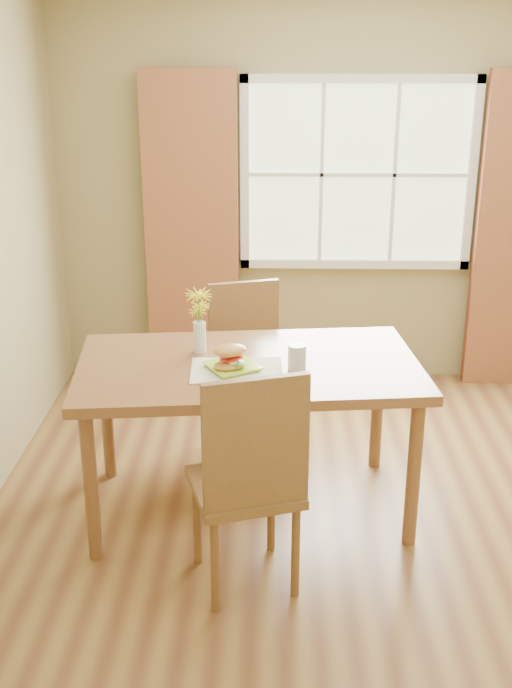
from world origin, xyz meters
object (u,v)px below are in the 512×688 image
object	(u,v)px
croissant_sandwich	(230,357)
flower_vase	(199,315)
dining_table	(249,378)
chair_near	(250,475)
chair_far	(248,361)
water_glass	(297,358)

from	to	relation	value
croissant_sandwich	flower_vase	world-z (taller)	flower_vase
dining_table	croissant_sandwich	xyz separation A→B (m)	(-0.08, -0.13, 0.17)
chair_near	chair_far	size ratio (longest dim) A/B	1.06
chair_near	water_glass	distance (m)	0.72
water_glass	chair_far	bearing A→B (deg)	108.44
chair_far	dining_table	bearing A→B (deg)	-104.73
chair_near	croissant_sandwich	xyz separation A→B (m)	(-0.11, 0.58, 0.32)
flower_vase	croissant_sandwich	bearing A→B (deg)	-57.38
chair_near	water_glass	size ratio (longest dim) A/B	8.14
dining_table	croissant_sandwich	bearing A→B (deg)	-129.28
chair_near	croissant_sandwich	size ratio (longest dim) A/B	5.39
chair_far	water_glass	bearing A→B (deg)	-88.39
chair_far	flower_vase	world-z (taller)	flower_vase
dining_table	water_glass	distance (m)	0.30
croissant_sandwich	water_glass	xyz separation A→B (m)	(0.33, 0.03, -0.01)
dining_table	chair_near	distance (m)	0.73
croissant_sandwich	flower_vase	xyz separation A→B (m)	(-0.17, 0.27, 0.12)
flower_vase	water_glass	bearing A→B (deg)	-25.46
dining_table	flower_vase	xyz separation A→B (m)	(-0.26, 0.14, 0.29)
dining_table	chair_near	world-z (taller)	chair_near
water_glass	flower_vase	xyz separation A→B (m)	(-0.50, 0.24, 0.14)
dining_table	croissant_sandwich	size ratio (longest dim) A/B	8.92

